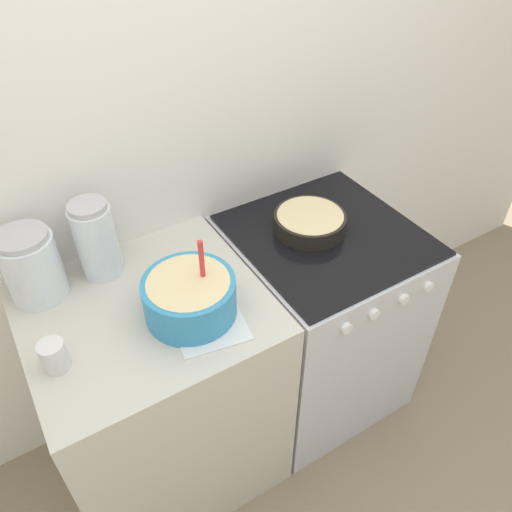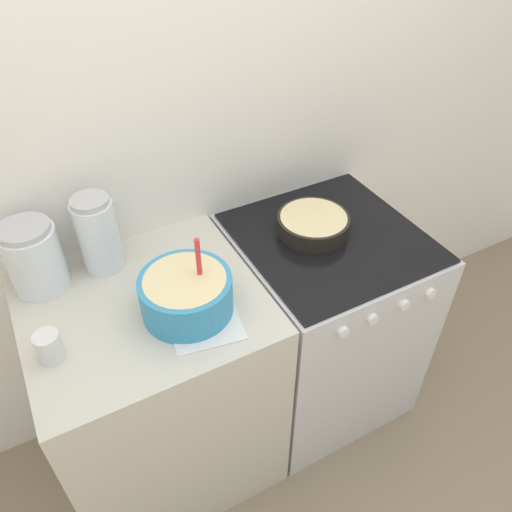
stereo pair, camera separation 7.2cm
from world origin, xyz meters
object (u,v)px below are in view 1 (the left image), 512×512
Objects in this scene: storage_jar_middle at (97,244)px; tin_can at (54,356)px; stove at (318,317)px; storage_jar_left at (33,269)px; mixing_bowl at (190,295)px; baking_pan at (310,222)px.

storage_jar_middle is 2.94× the size of tin_can.
stove is at bearing -16.77° from storage_jar_middle.
storage_jar_left is 0.21m from storage_jar_middle.
mixing_bowl is (-0.62, -0.10, 0.54)m from stove.
baking_pan is (0.57, 0.16, -0.04)m from mixing_bowl.
storage_jar_left is 0.33m from tin_can.
stove is 0.51m from baking_pan.
storage_jar_middle is (-0.79, 0.24, 0.58)m from stove.
mixing_bowl is 3.05× the size of tin_can.
tin_can is at bearing -95.70° from storage_jar_left.
tin_can reaches higher than stove.
storage_jar_middle is at bearing 53.57° from tin_can.
storage_jar_middle is at bearing 116.97° from mixing_bowl.
baking_pan is 0.97m from storage_jar_left.
storage_jar_left is 0.87× the size of storage_jar_middle.
stove is 1.15m from tin_can.
tin_can is (-1.03, -0.09, 0.51)m from stove.
tin_can is at bearing -171.46° from baking_pan.
baking_pan is 0.77m from storage_jar_middle.
tin_can is (-0.41, 0.01, -0.03)m from mixing_bowl.
stove is 1.17m from storage_jar_left.
stove is 3.24× the size of mixing_bowl.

